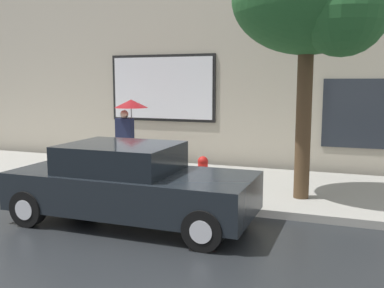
% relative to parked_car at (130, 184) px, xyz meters
% --- Properties ---
extents(ground_plane, '(60.00, 60.00, 0.00)m').
position_rel_parked_car_xyz_m(ground_plane, '(0.35, 0.10, -0.70)').
color(ground_plane, black).
extents(sidewalk, '(20.00, 4.00, 0.15)m').
position_rel_parked_car_xyz_m(sidewalk, '(0.35, 3.10, -0.62)').
color(sidewalk, gray).
rests_on(sidewalk, ground).
extents(building_facade, '(20.00, 0.67, 7.00)m').
position_rel_parked_car_xyz_m(building_facade, '(0.33, 5.59, 2.79)').
color(building_facade, '#B2A893').
rests_on(building_facade, ground).
extents(parked_car, '(4.34, 1.90, 1.42)m').
position_rel_parked_car_xyz_m(parked_car, '(0.00, 0.00, 0.00)').
color(parked_car, black).
rests_on(parked_car, ground).
extents(fire_hydrant, '(0.30, 0.44, 0.75)m').
position_rel_parked_car_xyz_m(fire_hydrant, '(0.63, 2.16, -0.18)').
color(fire_hydrant, red).
rests_on(fire_hydrant, sidewalk).
extents(pedestrian_with_umbrella, '(0.90, 0.90, 1.90)m').
position_rel_parked_car_xyz_m(pedestrian_with_umbrella, '(-2.02, 3.70, 0.93)').
color(pedestrian_with_umbrella, black).
rests_on(pedestrian_with_umbrella, sidewalk).
extents(street_tree, '(2.99, 2.54, 5.13)m').
position_rel_parked_car_xyz_m(street_tree, '(2.88, 2.17, 3.35)').
color(street_tree, '#4C3823').
rests_on(street_tree, sidewalk).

